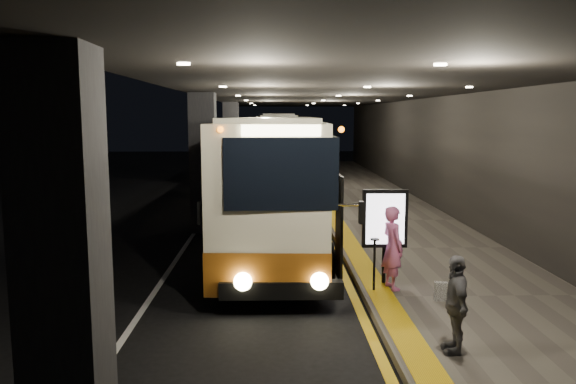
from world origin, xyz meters
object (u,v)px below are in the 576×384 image
object	(u,v)px
passenger_boarding	(393,248)
info_sign	(385,220)
coach_second	(278,154)
coach_third	(274,141)
bag_polka	(442,291)
stanchion_post	(374,265)
passenger_waiting_grey	(456,304)
coach_main	(278,188)

from	to	relation	value
passenger_boarding	info_sign	distance (m)	0.63
coach_second	passenger_boarding	size ratio (longest dim) A/B	6.38
coach_second	coach_third	xyz separation A→B (m)	(-0.14, 12.20, 0.14)
coach_third	passenger_boarding	world-z (taller)	coach_third
bag_polka	info_sign	bearing A→B (deg)	128.19
coach_second	coach_third	distance (m)	12.20
coach_second	stanchion_post	bearing A→B (deg)	-84.03
info_sign	coach_third	bearing A→B (deg)	94.52
coach_third	bag_polka	world-z (taller)	coach_third
coach_third	passenger_waiting_grey	distance (m)	34.64
coach_main	passenger_boarding	size ratio (longest dim) A/B	6.66
passenger_waiting_grey	info_sign	size ratio (longest dim) A/B	0.74
coach_main	coach_third	xyz separation A→B (m)	(-0.03, 27.05, 0.09)
coach_second	passenger_boarding	world-z (taller)	coach_second
passenger_waiting_grey	bag_polka	world-z (taller)	passenger_waiting_grey
passenger_waiting_grey	stanchion_post	world-z (taller)	passenger_waiting_grey
bag_polka	coach_main	bearing A→B (deg)	121.22
info_sign	coach_second	bearing A→B (deg)	96.75
info_sign	passenger_waiting_grey	bearing A→B (deg)	-83.47
passenger_boarding	stanchion_post	xyz separation A→B (m)	(-0.39, -0.12, -0.33)
bag_polka	stanchion_post	world-z (taller)	stanchion_post
coach_second	bag_polka	xyz separation A→B (m)	(3.00, -19.98, -1.32)
coach_main	stanchion_post	size ratio (longest dim) A/B	10.74
bag_polka	stanchion_post	distance (m)	1.42
info_sign	stanchion_post	size ratio (longest dim) A/B	1.89
coach_main	passenger_boarding	world-z (taller)	coach_main
stanchion_post	coach_main	bearing A→B (deg)	113.08
info_sign	stanchion_post	xyz separation A→B (m)	(-0.30, -0.50, -0.83)
coach_third	passenger_waiting_grey	world-z (taller)	coach_third
passenger_boarding	passenger_waiting_grey	bearing A→B (deg)	168.39
coach_third	passenger_waiting_grey	size ratio (longest dim) A/B	8.00
coach_main	info_sign	world-z (taller)	coach_main
passenger_boarding	stanchion_post	distance (m)	0.52
coach_main	bag_polka	xyz separation A→B (m)	(3.11, -5.13, -1.37)
coach_main	stanchion_post	world-z (taller)	coach_main
coach_third	stanchion_post	xyz separation A→B (m)	(1.94, -31.52, -1.10)
coach_third	info_sign	bearing A→B (deg)	-88.79
coach_second	passenger_waiting_grey	xyz separation A→B (m)	(2.47, -22.34, -0.75)
coach_third	bag_polka	distance (m)	32.36
info_sign	bag_polka	bearing A→B (deg)	-51.41
bag_polka	stanchion_post	bearing A→B (deg)	151.32
coach_second	info_sign	distance (m)	18.94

